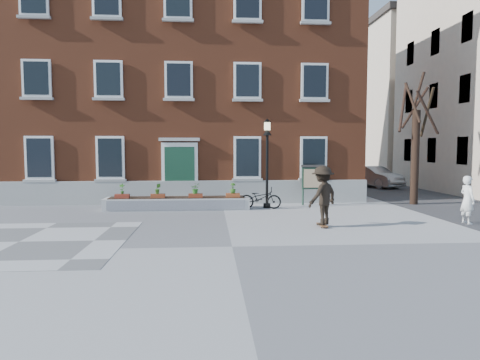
{
  "coord_description": "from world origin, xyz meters",
  "views": [
    {
      "loc": [
        -0.6,
        -11.35,
        2.68
      ],
      "look_at": [
        0.5,
        4.0,
        1.5
      ],
      "focal_mm": 32.0,
      "sensor_mm": 36.0,
      "label": 1
    }
  ],
  "objects": [
    {
      "name": "ground",
      "position": [
        0.0,
        0.0,
        0.0
      ],
      "size": [
        100.0,
        100.0,
        0.0
      ],
      "primitive_type": "plane",
      "color": "gray",
      "rests_on": "ground"
    },
    {
      "name": "side_street",
      "position": [
        17.99,
        19.78,
        7.02
      ],
      "size": [
        15.2,
        36.0,
        14.5
      ],
      "color": "#3B3A3D",
      "rests_on": "ground"
    },
    {
      "name": "bicycle",
      "position": [
        1.61,
        7.06,
        0.47
      ],
      "size": [
        1.87,
        0.86,
        0.95
      ],
      "primitive_type": "imported",
      "rotation": [
        0.0,
        0.0,
        1.44
      ],
      "color": "black",
      "rests_on": "ground"
    },
    {
      "name": "notice_board",
      "position": [
        4.16,
        8.05,
        1.26
      ],
      "size": [
        1.1,
        0.16,
        1.87
      ],
      "color": "#1B3626",
      "rests_on": "ground"
    },
    {
      "name": "skateboarder",
      "position": [
        3.2,
        2.7,
        1.06
      ],
      "size": [
        1.47,
        1.36,
        2.06
      ],
      "color": "brown",
      "rests_on": "ground"
    },
    {
      "name": "bystander",
      "position": [
        8.41,
        2.9,
        0.84
      ],
      "size": [
        0.48,
        0.66,
        1.69
      ],
      "primitive_type": "imported",
      "rotation": [
        0.0,
        0.0,
        1.7
      ],
      "color": "white",
      "rests_on": "ground"
    },
    {
      "name": "brick_building",
      "position": [
        -2.0,
        13.98,
        6.3
      ],
      "size": [
        18.4,
        10.85,
        12.6
      ],
      "color": "brown",
      "rests_on": "ground"
    },
    {
      "name": "checker_patch",
      "position": [
        -6.0,
        1.0,
        0.01
      ],
      "size": [
        6.0,
        6.0,
        0.01
      ],
      "primitive_type": "cube",
      "color": "#59595B",
      "rests_on": "ground"
    },
    {
      "name": "planter_assembly",
      "position": [
        -1.99,
        7.18,
        0.31
      ],
      "size": [
        6.2,
        1.12,
        1.15
      ],
      "color": "silver",
      "rests_on": "ground"
    },
    {
      "name": "lamp_post",
      "position": [
        1.93,
        7.33,
        2.54
      ],
      "size": [
        0.4,
        0.4,
        3.93
      ],
      "color": "black",
      "rests_on": "ground"
    },
    {
      "name": "bare_tree",
      "position": [
        9.01,
        8.01,
        2.79
      ],
      "size": [
        1.83,
        1.83,
        6.16
      ],
      "color": "black",
      "rests_on": "ground"
    },
    {
      "name": "parked_car",
      "position": [
        10.46,
        16.63,
        0.7
      ],
      "size": [
        2.92,
        4.52,
        1.41
      ],
      "primitive_type": "imported",
      "rotation": [
        0.0,
        0.0,
        0.37
      ],
      "color": "#AAACAE",
      "rests_on": "ground"
    }
  ]
}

